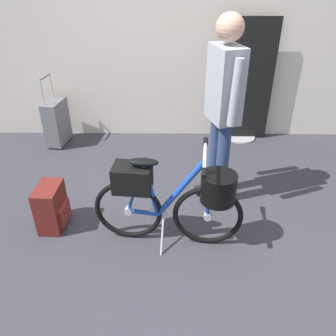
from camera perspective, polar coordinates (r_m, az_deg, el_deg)
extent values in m
plane|color=#38383F|center=(2.77, -0.07, -13.50)|extent=(6.75, 6.75, 0.00)
cube|color=silver|center=(4.13, 0.34, 25.10)|extent=(6.75, 0.10, 2.99)
cylinder|color=#B7B7BC|center=(4.49, 11.87, 5.08)|extent=(0.36, 0.36, 0.02)
cube|color=black|center=(4.22, 12.94, 13.76)|extent=(0.60, 0.02, 1.41)
torus|color=black|center=(2.67, 6.57, -7.91)|extent=(0.54, 0.09, 0.54)
cylinder|color=#B7B7BC|center=(2.67, 6.57, -7.91)|extent=(0.06, 0.06, 0.06)
torus|color=black|center=(2.73, -6.58, -7.00)|extent=(0.54, 0.09, 0.54)
cylinder|color=#B7B7BC|center=(2.73, -6.58, -7.00)|extent=(0.06, 0.06, 0.06)
cylinder|color=#1947B2|center=(2.71, -4.13, -7.31)|extent=(0.24, 0.06, 0.05)
cylinder|color=#1947B2|center=(2.53, 2.00, -3.52)|extent=(0.37, 0.08, 0.52)
cylinder|color=#1947B2|center=(2.57, -2.82, -3.70)|extent=(0.14, 0.05, 0.45)
cylinder|color=#1947B2|center=(2.71, -4.13, -7.31)|extent=(0.24, 0.05, 0.04)
cylinder|color=#1947B2|center=(2.53, 6.33, -3.65)|extent=(0.08, 0.04, 0.49)
cylinder|color=#1947B2|center=(2.59, -5.39, -3.40)|extent=(0.16, 0.04, 0.44)
ellipsoid|color=black|center=(2.45, -4.10, 0.99)|extent=(0.23, 0.11, 0.05)
cylinder|color=#B7B7BC|center=(2.39, 6.10, 1.52)|extent=(0.03, 0.03, 0.04)
cylinder|color=#B7B7BC|center=(2.38, 6.13, 1.93)|extent=(0.07, 0.44, 0.03)
cylinder|color=black|center=(2.19, 6.02, -0.89)|extent=(0.04, 0.09, 0.04)
cylinder|color=black|center=(2.57, 6.23, 4.34)|extent=(0.04, 0.09, 0.04)
cylinder|color=#B7B7BC|center=(2.70, -1.65, -7.61)|extent=(0.14, 0.03, 0.14)
cylinder|color=#B7B7BC|center=(2.71, -0.95, -11.06)|extent=(0.04, 0.19, 0.25)
cylinder|color=black|center=(2.52, 8.34, -3.26)|extent=(0.28, 0.28, 0.22)
cube|color=black|center=(2.54, -5.90, -1.64)|extent=(0.30, 0.23, 0.20)
cylinder|color=navy|center=(3.20, 7.73, 1.95)|extent=(0.11, 0.11, 0.79)
cube|color=black|center=(3.37, 6.52, -3.47)|extent=(0.26, 0.16, 0.07)
cylinder|color=navy|center=(3.08, 8.93, 0.54)|extent=(0.11, 0.11, 0.79)
cube|color=black|center=(3.25, 7.61, -5.01)|extent=(0.26, 0.16, 0.07)
cube|color=#999EA8|center=(2.85, 9.40, 13.43)|extent=(0.29, 0.37, 0.61)
cylinder|color=#999EA8|center=(3.03, 7.40, 14.65)|extent=(0.12, 0.10, 0.51)
cylinder|color=#999EA8|center=(2.67, 11.06, 12.03)|extent=(0.12, 0.13, 0.51)
sphere|color=tan|center=(2.75, 10.23, 21.95)|extent=(0.21, 0.21, 0.21)
cube|color=slate|center=(4.34, -17.92, 7.23)|extent=(0.23, 0.38, 0.52)
cylinder|color=#B7B7BC|center=(4.13, -20.06, 11.62)|extent=(0.02, 0.02, 0.28)
cylinder|color=#B7B7BC|center=(4.32, -18.70, 12.71)|extent=(0.02, 0.02, 0.28)
cylinder|color=slate|center=(4.19, -19.71, 13.97)|extent=(0.05, 0.23, 0.02)
cylinder|color=black|center=(4.33, -17.39, 3.39)|extent=(0.04, 0.03, 0.04)
cylinder|color=black|center=(4.53, -16.12, 4.89)|extent=(0.04, 0.03, 0.04)
cube|color=maroon|center=(3.02, -18.77, -6.11)|extent=(0.19, 0.30, 0.39)
cube|color=maroon|center=(3.02, -16.67, -7.11)|extent=(0.04, 0.21, 0.17)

